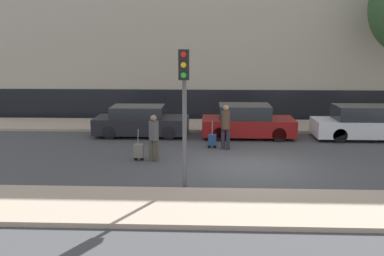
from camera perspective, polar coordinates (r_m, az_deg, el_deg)
ground_plane at (r=14.41m, az=7.80°, el=-5.16°), size 80.00×80.00×0.00m
sidewalk_near at (r=10.86m, az=9.67°, el=-10.41°), size 28.00×2.50×0.12m
sidewalk_far at (r=21.19m, az=6.06°, el=0.31°), size 28.00×3.00×0.12m
building_facade at (r=24.66m, az=5.81°, el=16.47°), size 28.00×3.15×12.69m
parked_car_0 at (r=19.06m, az=-6.83°, el=0.83°), size 4.12×1.75×1.34m
parked_car_1 at (r=18.81m, az=7.33°, el=0.79°), size 3.98×1.88×1.43m
parked_car_2 at (r=19.76m, az=22.44°, el=0.54°), size 4.69×1.71×1.45m
pedestrian_left at (r=14.82m, az=-5.12°, el=-0.96°), size 0.35×0.34×1.63m
trolley_left at (r=15.08m, az=-7.12°, el=-3.03°), size 0.34×0.29×1.12m
pedestrian_right at (r=16.46m, az=4.52°, el=0.51°), size 0.34×0.34×1.74m
trolley_right at (r=16.77m, az=2.70°, el=-1.58°), size 0.34×0.29×1.08m
traffic_light at (r=11.50m, az=-1.06°, el=4.87°), size 0.28×0.47×3.88m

